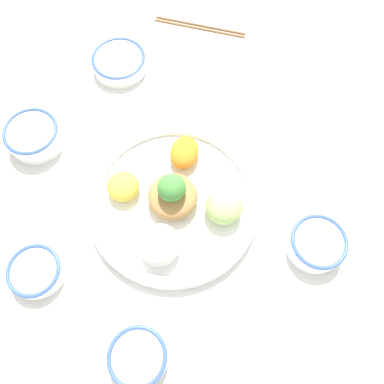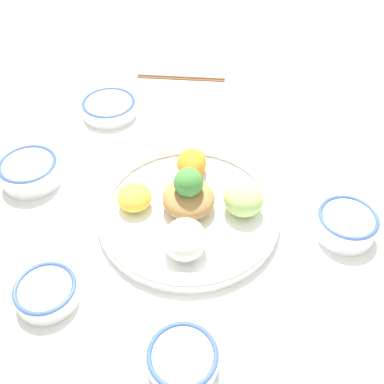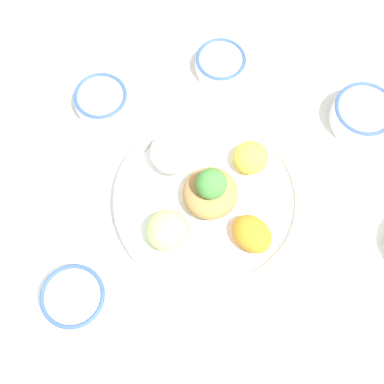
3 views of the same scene
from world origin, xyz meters
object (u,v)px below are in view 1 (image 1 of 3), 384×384
rice_bowl_blue (34,136)px  sauce_bowl_dark (317,244)px  sauce_bowl_far (119,62)px  salad_platter (174,202)px  chopsticks_pair_near (200,26)px  rice_bowl_plain (36,272)px  serving_spoon_extra (256,76)px  sauce_bowl_red (138,357)px

rice_bowl_blue → sauce_bowl_dark: bearing=-71.6°
sauce_bowl_far → sauce_bowl_dark: bearing=-96.6°
salad_platter → chopsticks_pair_near: salad_platter is taller
rice_bowl_blue → rice_bowl_plain: bearing=-129.8°
rice_bowl_plain → sauce_bowl_far: size_ratio=0.79×
rice_bowl_plain → serving_spoon_extra: (0.60, -0.03, -0.02)m
rice_bowl_blue → chopsticks_pair_near: bearing=-6.1°
sauce_bowl_dark → rice_bowl_plain: size_ratio=1.07×
serving_spoon_extra → rice_bowl_plain: bearing=174.6°
sauce_bowl_red → serving_spoon_extra: bearing=19.0°
salad_platter → sauce_bowl_far: 0.36m
rice_bowl_blue → serving_spoon_extra: size_ratio=0.80×
rice_bowl_blue → sauce_bowl_far: rice_bowl_blue is taller
sauce_bowl_dark → serving_spoon_extra: sauce_bowl_dark is taller
salad_platter → serving_spoon_extra: bearing=11.0°
chopsticks_pair_near → rice_bowl_blue: bearing=57.5°
salad_platter → sauce_bowl_dark: 0.27m
sauce_bowl_far → chopsticks_pair_near: bearing=-15.3°
rice_bowl_blue → rice_bowl_plain: 0.27m
sauce_bowl_dark → chopsticks_pair_near: size_ratio=0.49×
rice_bowl_blue → rice_bowl_plain: size_ratio=1.15×
salad_platter → sauce_bowl_red: (-0.23, -0.13, -0.01)m
salad_platter → sauce_bowl_dark: (0.10, -0.24, -0.00)m
rice_bowl_blue → serving_spoon_extra: rice_bowl_blue is taller
sauce_bowl_dark → rice_bowl_blue: bearing=108.4°
chopsticks_pair_near → salad_platter: bearing=97.8°
sauce_bowl_red → salad_platter: bearing=29.4°
salad_platter → sauce_bowl_far: salad_platter is taller
chopsticks_pair_near → sauce_bowl_far: bearing=48.4°
serving_spoon_extra → chopsticks_pair_near: bearing=77.9°
sauce_bowl_red → rice_bowl_plain: bearing=94.6°
sauce_bowl_dark → chopsticks_pair_near: (0.27, 0.50, -0.02)m
salad_platter → rice_bowl_plain: size_ratio=3.42×
rice_bowl_plain → salad_platter: bearing=-21.0°
sauce_bowl_dark → serving_spoon_extra: bearing=52.3°
salad_platter → sauce_bowl_far: bearing=61.6°
sauce_bowl_red → rice_bowl_plain: 0.23m
sauce_bowl_red → chopsticks_pair_near: size_ratio=0.47×
sauce_bowl_dark → sauce_bowl_far: size_ratio=0.85×
sauce_bowl_far → serving_spoon_extra: (0.18, -0.25, -0.02)m
rice_bowl_plain → chopsticks_pair_near: bearing=14.2°
rice_bowl_plain → serving_spoon_extra: rice_bowl_plain is taller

